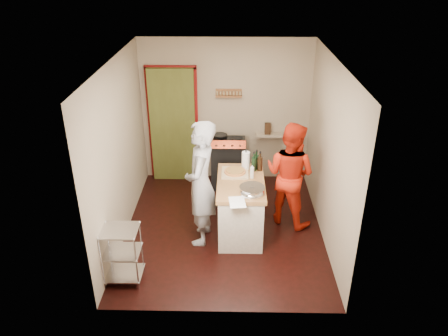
{
  "coord_description": "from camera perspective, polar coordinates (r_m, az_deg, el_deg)",
  "views": [
    {
      "loc": [
        0.12,
        -5.65,
        3.91
      ],
      "look_at": [
        0.0,
        0.0,
        1.05
      ],
      "focal_mm": 35.0,
      "sensor_mm": 36.0,
      "label": 1
    }
  ],
  "objects": [
    {
      "name": "wire_shelving",
      "position": [
        5.82,
        -13.21,
        -10.68
      ],
      "size": [
        0.48,
        0.4,
        0.8
      ],
      "color": "silver",
      "rests_on": "ground"
    },
    {
      "name": "island",
      "position": [
        6.56,
        2.19,
        -4.9
      ],
      "size": [
        0.69,
        1.33,
        1.19
      ],
      "color": "beige",
      "rests_on": "ground"
    },
    {
      "name": "back_wall",
      "position": [
        7.97,
        -4.38,
        6.32
      ],
      "size": [
        3.0,
        0.44,
        2.6
      ],
      "color": "gray",
      "rests_on": "ground"
    },
    {
      "name": "stove",
      "position": [
        7.88,
        0.55,
        0.74
      ],
      "size": [
        0.6,
        0.63,
        1.0
      ],
      "color": "black",
      "rests_on": "ground"
    },
    {
      "name": "ceiling",
      "position": [
        5.8,
        -0.02,
        13.85
      ],
      "size": [
        3.0,
        3.5,
        0.02
      ],
      "primitive_type": "cube",
      "color": "white",
      "rests_on": "back_wall"
    },
    {
      "name": "left_wall",
      "position": [
        6.43,
        -13.51,
        2.08
      ],
      "size": [
        0.04,
        3.5,
        2.6
      ],
      "primitive_type": "cube",
      "color": "gray",
      "rests_on": "ground"
    },
    {
      "name": "floor",
      "position": [
        6.88,
        -0.02,
        -7.86
      ],
      "size": [
        3.5,
        3.5,
        0.0
      ],
      "primitive_type": "plane",
      "color": "black",
      "rests_on": "ground"
    },
    {
      "name": "person_stripe",
      "position": [
        6.17,
        -3.04,
        -2.08
      ],
      "size": [
        0.51,
        0.72,
        1.87
      ],
      "primitive_type": "imported",
      "rotation": [
        0.0,
        0.0,
        -1.66
      ],
      "color": "#B5B4B9",
      "rests_on": "ground"
    },
    {
      "name": "person_red",
      "position": [
        6.72,
        8.58,
        -0.79
      ],
      "size": [
        1.02,
        0.98,
        1.66
      ],
      "primitive_type": "imported",
      "rotation": [
        0.0,
        0.0,
        2.54
      ],
      "color": "red",
      "rests_on": "ground"
    },
    {
      "name": "right_wall",
      "position": [
        6.38,
        13.58,
        1.85
      ],
      "size": [
        0.04,
        3.5,
        2.6
      ],
      "primitive_type": "cube",
      "color": "gray",
      "rests_on": "ground"
    }
  ]
}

